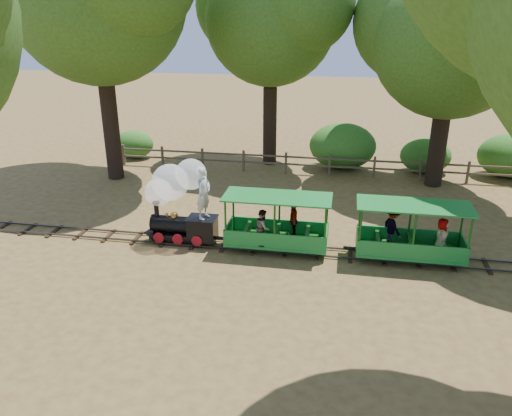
% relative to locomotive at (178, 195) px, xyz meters
% --- Properties ---
extents(ground, '(90.00, 90.00, 0.00)m').
position_rel_locomotive_xyz_m(ground, '(3.50, -0.07, -1.62)').
color(ground, olive).
rests_on(ground, ground).
extents(track, '(22.00, 1.00, 0.10)m').
position_rel_locomotive_xyz_m(track, '(3.50, -0.07, -1.56)').
color(track, '#3F3D3A').
rests_on(track, ground).
extents(locomotive, '(2.49, 1.17, 2.86)m').
position_rel_locomotive_xyz_m(locomotive, '(0.00, 0.00, 0.00)').
color(locomotive, black).
rests_on(locomotive, ground).
extents(carriage_front, '(3.30, 1.36, 1.72)m').
position_rel_locomotive_xyz_m(carriage_front, '(3.20, -0.08, -0.87)').
color(carriage_front, '#1C8030').
rests_on(carriage_front, track).
extents(carriage_rear, '(3.30, 1.41, 1.72)m').
position_rel_locomotive_xyz_m(carriage_rear, '(7.20, -0.02, -0.84)').
color(carriage_rear, '#1C8030').
rests_on(carriage_rear, track).
extents(oak_nc, '(7.40, 6.51, 9.66)m').
position_rel_locomotive_xyz_m(oak_nc, '(1.47, 9.51, 5.37)').
color(oak_nc, '#2D2116').
rests_on(oak_nc, ground).
extents(oak_ne, '(7.78, 6.85, 9.14)m').
position_rel_locomotive_xyz_m(oak_ne, '(8.97, 7.52, 4.72)').
color(oak_ne, '#2D2116').
rests_on(oak_ne, ground).
extents(fence, '(18.10, 0.10, 1.00)m').
position_rel_locomotive_xyz_m(fence, '(3.50, 7.93, -1.04)').
color(fence, brown).
rests_on(fence, ground).
extents(shrub_west, '(2.02, 1.56, 1.40)m').
position_rel_locomotive_xyz_m(shrub_west, '(-5.50, 9.23, -0.92)').
color(shrub_west, '#2D6B1E').
rests_on(shrub_west, ground).
extents(shrub_mid_w, '(3.14, 2.41, 2.17)m').
position_rel_locomotive_xyz_m(shrub_mid_w, '(5.02, 9.23, -0.54)').
color(shrub_mid_w, '#2D6B1E').
rests_on(shrub_mid_w, ground).
extents(shrub_mid_e, '(2.32, 1.78, 1.60)m').
position_rel_locomotive_xyz_m(shrub_mid_e, '(8.84, 9.23, -0.82)').
color(shrub_mid_e, '#2D6B1E').
rests_on(shrub_mid_e, ground).
extents(shrub_east, '(2.84, 2.18, 1.97)m').
position_rel_locomotive_xyz_m(shrub_east, '(12.50, 9.23, -0.64)').
color(shrub_east, '#2D6B1E').
rests_on(shrub_east, ground).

